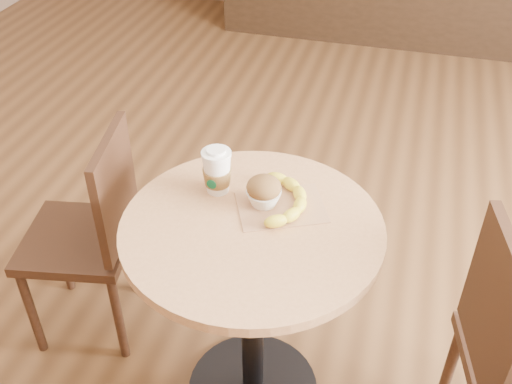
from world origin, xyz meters
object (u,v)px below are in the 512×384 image
(muffin, at_px, (264,191))
(banana, at_px, (285,200))
(cafe_table, at_px, (252,279))
(chair_left, at_px, (92,231))
(coffee_cup, at_px, (217,172))

(muffin, distance_m, banana, 0.06)
(cafe_table, xyz_separation_m, muffin, (0.01, 0.09, 0.26))
(chair_left, bearing_deg, muffin, 73.50)
(chair_left, xyz_separation_m, muffin, (0.62, -0.06, 0.34))
(chair_left, height_order, banana, chair_left)
(muffin, xyz_separation_m, banana, (0.06, 0.01, -0.03))
(cafe_table, relative_size, chair_left, 0.91)
(chair_left, relative_size, banana, 3.23)
(muffin, bearing_deg, chair_left, 174.14)
(cafe_table, height_order, banana, banana)
(cafe_table, height_order, muffin, muffin)
(muffin, bearing_deg, coffee_cup, 168.78)
(coffee_cup, height_order, muffin, coffee_cup)
(muffin, bearing_deg, cafe_table, -95.14)
(muffin, height_order, banana, muffin)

